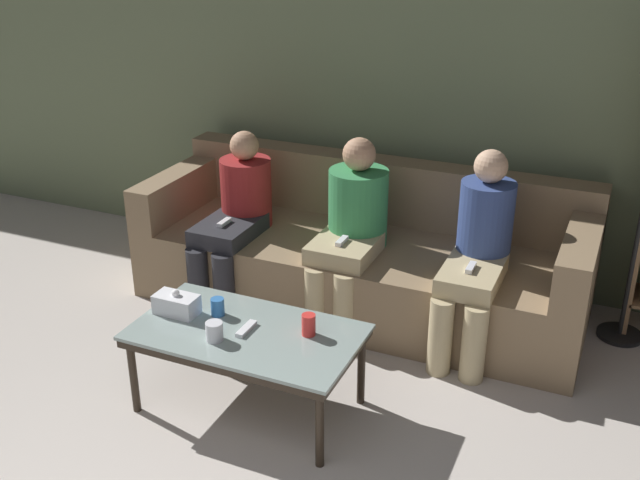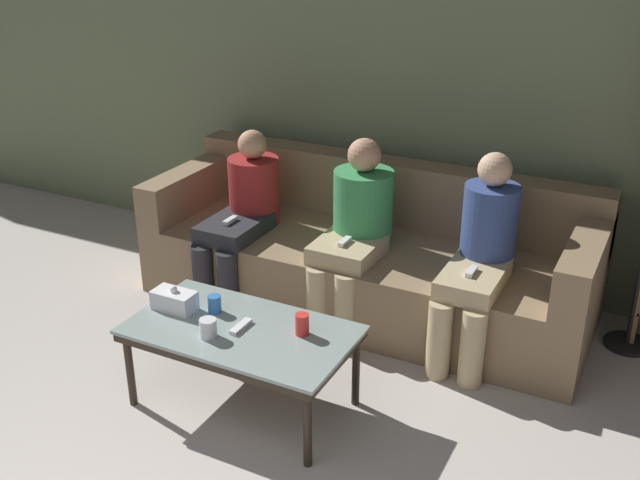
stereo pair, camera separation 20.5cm
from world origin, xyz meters
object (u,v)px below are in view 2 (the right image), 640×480
at_px(seated_person_mid_right, 481,254).
at_px(cup_near_left, 214,304).
at_px(tissue_box, 174,300).
at_px(seated_person_mid_left, 356,226).
at_px(couch, 369,257).
at_px(coffee_table, 241,336).
at_px(seated_person_left_end, 243,211).
at_px(cup_far_center, 302,324).
at_px(cup_near_right, 208,328).
at_px(game_remote, 241,326).

bearing_deg(seated_person_mid_right, cup_near_left, -138.27).
relative_size(tissue_box, seated_person_mid_left, 0.20).
bearing_deg(seated_person_mid_left, couch, 90.00).
distance_m(coffee_table, seated_person_left_end, 1.23).
bearing_deg(couch, seated_person_mid_right, -17.70).
xyz_separation_m(cup_far_center, seated_person_mid_right, (0.59, 0.95, 0.10)).
relative_size(cup_far_center, tissue_box, 0.49).
distance_m(cup_near_right, seated_person_left_end, 1.30).
bearing_deg(cup_near_right, cup_near_left, 117.28).
bearing_deg(seated_person_left_end, seated_person_mid_left, 2.61).
distance_m(seated_person_left_end, seated_person_mid_right, 1.52).
bearing_deg(seated_person_left_end, cup_far_center, -45.71).
bearing_deg(cup_far_center, seated_person_mid_right, 58.38).
relative_size(couch, seated_person_left_end, 2.60).
bearing_deg(game_remote, seated_person_left_end, 121.58).
xyz_separation_m(cup_near_left, seated_person_mid_right, (1.08, 0.96, 0.11)).
height_order(seated_person_mid_left, seated_person_mid_right, seated_person_mid_right).
bearing_deg(seated_person_mid_right, cup_near_right, -129.54).
xyz_separation_m(couch, seated_person_mid_left, (0.00, -0.21, 0.29)).
xyz_separation_m(seated_person_left_end, seated_person_mid_left, (0.76, 0.03, 0.03)).
xyz_separation_m(couch, cup_near_right, (-0.21, -1.42, 0.18)).
xyz_separation_m(cup_near_left, seated_person_left_end, (-0.44, 0.96, 0.08)).
relative_size(seated_person_left_end, seated_person_mid_left, 0.96).
xyz_separation_m(game_remote, seated_person_mid_left, (0.12, 1.07, 0.15)).
height_order(cup_far_center, seated_person_mid_right, seated_person_mid_right).
bearing_deg(seated_person_mid_left, seated_person_mid_right, -2.71).
relative_size(cup_near_right, seated_person_mid_right, 0.08).
xyz_separation_m(coffee_table, seated_person_left_end, (-0.64, 1.04, 0.17)).
bearing_deg(couch, tissue_box, -112.16).
bearing_deg(cup_near_left, game_remote, -20.63).
xyz_separation_m(cup_far_center, game_remote, (-0.29, -0.09, -0.04)).
bearing_deg(cup_near_left, cup_far_center, 1.28).
xyz_separation_m(couch, cup_far_center, (0.17, -1.19, 0.19)).
xyz_separation_m(cup_near_left, cup_far_center, (0.49, 0.01, 0.01)).
bearing_deg(seated_person_mid_left, tissue_box, -115.92).
bearing_deg(seated_person_mid_left, cup_far_center, -80.12).
distance_m(cup_near_left, tissue_box, 0.21).
height_order(coffee_table, seated_person_mid_right, seated_person_mid_right).
distance_m(coffee_table, game_remote, 0.05).
distance_m(cup_near_right, tissue_box, 0.34).
bearing_deg(couch, seated_person_mid_left, -90.00).
distance_m(tissue_box, game_remote, 0.40).
bearing_deg(seated_person_mid_left, game_remote, -96.28).
distance_m(cup_far_center, seated_person_mid_left, 1.01).
relative_size(cup_near_left, cup_near_right, 0.96).
xyz_separation_m(tissue_box, seated_person_mid_left, (0.52, 1.07, 0.11)).
bearing_deg(seated_person_mid_left, cup_near_left, -107.85).
bearing_deg(seated_person_mid_right, cup_far_center, -121.62).
relative_size(couch, seated_person_mid_right, 2.43).
height_order(coffee_table, cup_near_right, cup_near_right).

